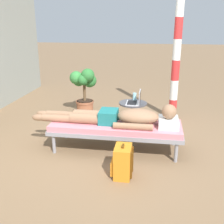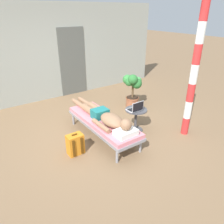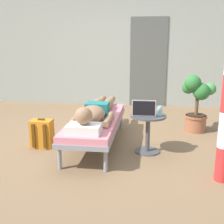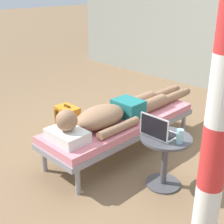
{
  "view_description": "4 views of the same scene",
  "coord_description": "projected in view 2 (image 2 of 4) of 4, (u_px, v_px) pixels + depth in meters",
  "views": [
    {
      "loc": [
        -3.77,
        -0.74,
        1.86
      ],
      "look_at": [
        -0.08,
        -0.15,
        0.62
      ],
      "focal_mm": 44.22,
      "sensor_mm": 36.0,
      "label": 1
    },
    {
      "loc": [
        -2.13,
        -3.56,
        2.49
      ],
      "look_at": [
        0.14,
        -0.33,
        0.6
      ],
      "focal_mm": 34.47,
      "sensor_mm": 36.0,
      "label": 2
    },
    {
      "loc": [
        0.76,
        -4.06,
        1.46
      ],
      "look_at": [
        0.25,
        -0.32,
        0.53
      ],
      "focal_mm": 45.15,
      "sensor_mm": 36.0,
      "label": 3
    },
    {
      "loc": [
        2.23,
        -2.56,
        1.85
      ],
      "look_at": [
        -0.14,
        -0.2,
        0.46
      ],
      "focal_mm": 50.19,
      "sensor_mm": 36.0,
      "label": 4
    }
  ],
  "objects": [
    {
      "name": "porch_post",
      "position": [
        194.0,
        74.0,
        4.22
      ],
      "size": [
        0.15,
        0.15,
        2.69
      ],
      "color": "red",
      "rests_on": "ground"
    },
    {
      "name": "house_door_panel",
      "position": [
        73.0,
        62.0,
        6.64
      ],
      "size": [
        0.84,
        0.03,
        2.04
      ],
      "primitive_type": "cube",
      "color": "#545651",
      "rests_on": "ground"
    },
    {
      "name": "person_reclining",
      "position": [
        105.0,
        117.0,
        4.38
      ],
      "size": [
        0.53,
        2.17,
        0.32
      ],
      "color": "white",
      "rests_on": "lounge_chair"
    },
    {
      "name": "side_table",
      "position": [
        136.0,
        116.0,
        4.76
      ],
      "size": [
        0.48,
        0.48,
        0.52
      ],
      "color": "#4C4C51",
      "rests_on": "ground"
    },
    {
      "name": "potted_plant",
      "position": [
        132.0,
        87.0,
        5.85
      ],
      "size": [
        0.56,
        0.51,
        0.97
      ],
      "color": "#9E5B3D",
      "rests_on": "ground"
    },
    {
      "name": "drink_glass",
      "position": [
        142.0,
        105.0,
        4.73
      ],
      "size": [
        0.06,
        0.06,
        0.13
      ],
      "primitive_type": "cylinder",
      "color": "#99D8E5",
      "rests_on": "side_table"
    },
    {
      "name": "house_wall_back",
      "position": [
        48.0,
        53.0,
        6.22
      ],
      "size": [
        7.6,
        0.2,
        2.7
      ],
      "primitive_type": "cube",
      "color": "#999E93",
      "rests_on": "ground"
    },
    {
      "name": "laptop",
      "position": [
        136.0,
        108.0,
        4.59
      ],
      "size": [
        0.31,
        0.24,
        0.23
      ],
      "color": "silver",
      "rests_on": "side_table"
    },
    {
      "name": "backpack",
      "position": [
        75.0,
        144.0,
        4.04
      ],
      "size": [
        0.3,
        0.26,
        0.42
      ],
      "color": "orange",
      "rests_on": "ground"
    },
    {
      "name": "ground_plane",
      "position": [
        98.0,
        133.0,
        4.8
      ],
      "size": [
        40.0,
        40.0,
        0.0
      ],
      "primitive_type": "plane",
      "color": "#846647"
    },
    {
      "name": "lounge_chair",
      "position": [
        103.0,
        122.0,
        4.51
      ],
      "size": [
        0.65,
        1.95,
        0.42
      ],
      "color": "gray",
      "rests_on": "ground"
    }
  ]
}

